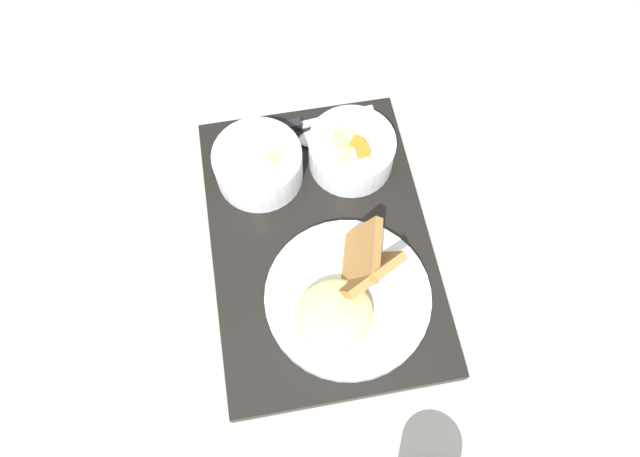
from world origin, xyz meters
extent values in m
plane|color=#ADA89E|center=(0.00, 0.00, 0.00)|extent=(4.00, 4.00, 0.00)
cube|color=black|center=(0.00, 0.00, 0.01)|extent=(0.45, 0.33, 0.02)
cylinder|color=silver|center=(-0.12, 0.05, 0.05)|extent=(0.12, 0.12, 0.05)
torus|color=silver|center=(-0.12, 0.05, 0.07)|extent=(0.12, 0.12, 0.01)
cylinder|color=#9EC67A|center=(-0.12, 0.05, 0.07)|extent=(0.06, 0.06, 0.02)
cylinder|color=#9EC67A|center=(-0.12, 0.04, 0.07)|extent=(0.06, 0.06, 0.02)
cylinder|color=#9EC67A|center=(-0.10, 0.05, 0.07)|extent=(0.06, 0.05, 0.02)
cylinder|color=#9EC67A|center=(-0.09, 0.05, 0.06)|extent=(0.04, 0.04, 0.01)
cylinder|color=#9EC67A|center=(-0.14, 0.04, 0.06)|extent=(0.05, 0.05, 0.02)
cube|color=orange|center=(-0.11, 0.06, 0.07)|extent=(0.02, 0.02, 0.02)
cube|color=orange|center=(-0.10, 0.06, 0.08)|extent=(0.02, 0.02, 0.01)
cylinder|color=silver|center=(-0.10, -0.08, 0.05)|extent=(0.12, 0.12, 0.06)
torus|color=silver|center=(-0.10, -0.08, 0.07)|extent=(0.12, 0.12, 0.01)
cylinder|color=#939E56|center=(-0.10, -0.08, 0.05)|extent=(0.10, 0.10, 0.04)
cube|color=#B2C170|center=(-0.10, -0.05, 0.07)|extent=(0.03, 0.03, 0.01)
cylinder|color=silver|center=(0.09, 0.03, 0.03)|extent=(0.21, 0.21, 0.02)
ellipsoid|color=#E5CC7F|center=(0.12, 0.01, 0.05)|extent=(0.12, 0.12, 0.03)
cube|color=#A37038|center=(0.07, 0.05, 0.06)|extent=(0.09, 0.10, 0.08)
cube|color=#A37038|center=(0.05, 0.04, 0.06)|extent=(0.09, 0.07, 0.08)
cube|color=silver|center=(-0.20, 0.04, 0.02)|extent=(0.03, 0.11, 0.00)
cube|color=black|center=(-0.18, -0.05, 0.03)|extent=(0.03, 0.07, 0.01)
ellipsoid|color=silver|center=(-0.16, 0.01, 0.03)|extent=(0.03, 0.05, 0.01)
cube|color=silver|center=(-0.15, -0.07, 0.02)|extent=(0.02, 0.10, 0.01)
camera|label=1|loc=(0.31, -0.02, 0.72)|focal=32.00mm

